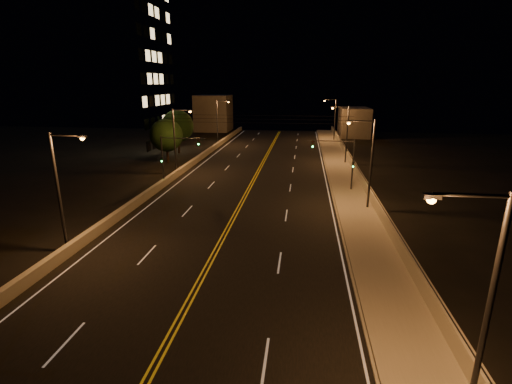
# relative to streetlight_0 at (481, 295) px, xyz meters

# --- Properties ---
(ground) EXTENTS (160.00, 160.00, 0.00)m
(ground) POSITION_rel_streetlight_0_xyz_m (-11.50, 0.20, -4.79)
(ground) COLOR black
(ground) RESTS_ON ground
(road) EXTENTS (18.00, 120.00, 0.02)m
(road) POSITION_rel_streetlight_0_xyz_m (-11.50, 20.20, -4.78)
(road) COLOR black
(road) RESTS_ON ground
(sidewalk) EXTENTS (3.60, 120.00, 0.30)m
(sidewalk) POSITION_rel_streetlight_0_xyz_m (-0.70, 20.20, -4.64)
(sidewalk) COLOR #9B9582
(sidewalk) RESTS_ON ground
(curb) EXTENTS (0.14, 120.00, 0.15)m
(curb) POSITION_rel_streetlight_0_xyz_m (-2.57, 20.20, -4.72)
(curb) COLOR #9B9582
(curb) RESTS_ON ground
(parapet_wall) EXTENTS (0.30, 120.00, 1.00)m
(parapet_wall) POSITION_rel_streetlight_0_xyz_m (0.95, 20.20, -3.99)
(parapet_wall) COLOR #ADA790
(parapet_wall) RESTS_ON sidewalk
(jersey_barrier) EXTENTS (0.45, 120.00, 0.80)m
(jersey_barrier) POSITION_rel_streetlight_0_xyz_m (-21.18, 20.20, -4.39)
(jersey_barrier) COLOR #ADA790
(jersey_barrier) RESTS_ON ground
(distant_building_right) EXTENTS (6.00, 10.00, 6.09)m
(distant_building_right) POSITION_rel_streetlight_0_xyz_m (5.00, 72.51, -1.75)
(distant_building_right) COLOR slate
(distant_building_right) RESTS_ON ground
(distant_building_left) EXTENTS (8.00, 8.00, 8.42)m
(distant_building_left) POSITION_rel_streetlight_0_xyz_m (-27.50, 77.98, -0.58)
(distant_building_left) COLOR slate
(distant_building_left) RESTS_ON ground
(parapet_rail) EXTENTS (0.06, 120.00, 0.06)m
(parapet_rail) POSITION_rel_streetlight_0_xyz_m (0.95, 20.20, -3.46)
(parapet_rail) COLOR black
(parapet_rail) RESTS_ON parapet_wall
(lane_markings) EXTENTS (17.32, 116.00, 0.00)m
(lane_markings) POSITION_rel_streetlight_0_xyz_m (-11.50, 20.13, -4.77)
(lane_markings) COLOR silver
(lane_markings) RESTS_ON road
(streetlight_0) EXTENTS (2.55, 0.28, 8.20)m
(streetlight_0) POSITION_rel_streetlight_0_xyz_m (0.00, 0.00, 0.00)
(streetlight_0) COLOR #2D2D33
(streetlight_0) RESTS_ON ground
(streetlight_1) EXTENTS (2.55, 0.28, 8.20)m
(streetlight_1) POSITION_rel_streetlight_0_xyz_m (0.00, 22.09, 0.00)
(streetlight_1) COLOR #2D2D33
(streetlight_1) RESTS_ON ground
(streetlight_2) EXTENTS (2.55, 0.28, 8.20)m
(streetlight_2) POSITION_rel_streetlight_0_xyz_m (0.00, 42.14, 0.00)
(streetlight_2) COLOR #2D2D33
(streetlight_2) RESTS_ON ground
(streetlight_3) EXTENTS (2.55, 0.28, 8.20)m
(streetlight_3) POSITION_rel_streetlight_0_xyz_m (0.00, 64.42, 0.00)
(streetlight_3) COLOR #2D2D33
(streetlight_3) RESTS_ON ground
(streetlight_4) EXTENTS (2.55, 0.28, 8.20)m
(streetlight_4) POSITION_rel_streetlight_0_xyz_m (-21.39, 10.55, 0.00)
(streetlight_4) COLOR #2D2D33
(streetlight_4) RESTS_ON ground
(streetlight_5) EXTENTS (2.55, 0.28, 8.20)m
(streetlight_5) POSITION_rel_streetlight_0_xyz_m (-21.39, 33.36, 0.00)
(streetlight_5) COLOR #2D2D33
(streetlight_5) RESTS_ON ground
(streetlight_6) EXTENTS (2.55, 0.28, 8.20)m
(streetlight_6) POSITION_rel_streetlight_0_xyz_m (-21.39, 56.83, 0.00)
(streetlight_6) COLOR #2D2D33
(streetlight_6) RESTS_ON ground
(traffic_signal_right) EXTENTS (5.11, 0.31, 5.61)m
(traffic_signal_right) POSITION_rel_streetlight_0_xyz_m (-1.55, 27.95, -1.20)
(traffic_signal_right) COLOR #2D2D33
(traffic_signal_right) RESTS_ON ground
(traffic_signal_left) EXTENTS (5.11, 0.31, 5.61)m
(traffic_signal_left) POSITION_rel_streetlight_0_xyz_m (-20.24, 27.95, -1.20)
(traffic_signal_left) COLOR #2D2D33
(traffic_signal_left) RESTS_ON ground
(overhead_wires) EXTENTS (22.00, 0.03, 0.83)m
(overhead_wires) POSITION_rel_streetlight_0_xyz_m (-11.50, 29.70, 2.61)
(overhead_wires) COLOR black
(building_tower) EXTENTS (24.00, 15.00, 28.11)m
(building_tower) POSITION_rel_streetlight_0_xyz_m (-41.00, 48.13, 8.69)
(building_tower) COLOR slate
(building_tower) RESTS_ON ground
(tree_0) EXTENTS (4.69, 4.69, 6.35)m
(tree_0) POSITION_rel_streetlight_0_xyz_m (-25.24, 39.95, -0.79)
(tree_0) COLOR black
(tree_0) RESTS_ON ground
(tree_1) EXTENTS (5.21, 5.21, 7.06)m
(tree_1) POSITION_rel_streetlight_0_xyz_m (-26.21, 47.80, -0.35)
(tree_1) COLOR black
(tree_1) RESTS_ON ground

